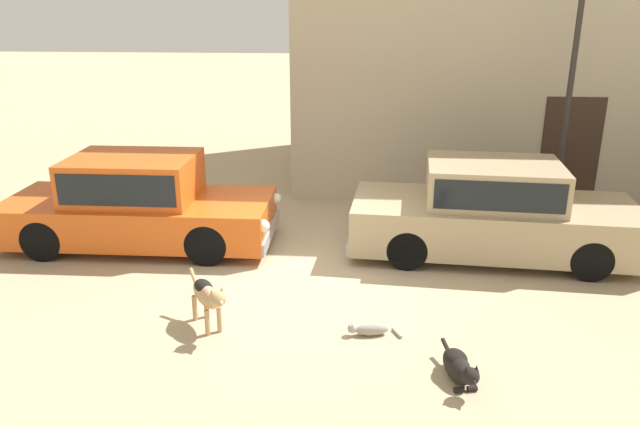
{
  "coord_description": "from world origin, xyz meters",
  "views": [
    {
      "loc": [
        0.94,
        -8.03,
        3.77
      ],
      "look_at": [
        0.31,
        0.2,
        0.9
      ],
      "focal_mm": 34.3,
      "sensor_mm": 36.0,
      "label": 1
    }
  ],
  "objects_px": {
    "parked_sedan_second": "(493,210)",
    "parked_sedan_nearest": "(138,202)",
    "stray_dog_spotted": "(207,295)",
    "street_lamp": "(573,70)",
    "stray_dog_tan": "(459,366)",
    "stray_cat": "(370,329)"
  },
  "relations": [
    {
      "from": "stray_dog_spotted",
      "to": "street_lamp",
      "type": "distance_m",
      "value": 7.22
    },
    {
      "from": "parked_sedan_nearest",
      "to": "parked_sedan_second",
      "type": "distance_m",
      "value": 5.63
    },
    {
      "from": "stray_dog_tan",
      "to": "street_lamp",
      "type": "bearing_deg",
      "value": 141.69
    },
    {
      "from": "parked_sedan_nearest",
      "to": "stray_dog_tan",
      "type": "bearing_deg",
      "value": -37.29
    },
    {
      "from": "parked_sedan_nearest",
      "to": "stray_dog_spotted",
      "type": "bearing_deg",
      "value": -56.21
    },
    {
      "from": "stray_dog_tan",
      "to": "parked_sedan_second",
      "type": "bearing_deg",
      "value": 151.26
    },
    {
      "from": "parked_sedan_second",
      "to": "parked_sedan_nearest",
      "type": "bearing_deg",
      "value": -175.86
    },
    {
      "from": "parked_sedan_nearest",
      "to": "stray_cat",
      "type": "height_order",
      "value": "parked_sedan_nearest"
    },
    {
      "from": "stray_cat",
      "to": "street_lamp",
      "type": "relative_size",
      "value": 0.15
    },
    {
      "from": "parked_sedan_second",
      "to": "stray_cat",
      "type": "relative_size",
      "value": 6.98
    },
    {
      "from": "stray_dog_spotted",
      "to": "stray_cat",
      "type": "distance_m",
      "value": 1.99
    },
    {
      "from": "parked_sedan_nearest",
      "to": "stray_dog_tan",
      "type": "xyz_separation_m",
      "value": [
        4.67,
        -3.5,
        -0.55
      ]
    },
    {
      "from": "parked_sedan_second",
      "to": "street_lamp",
      "type": "height_order",
      "value": "street_lamp"
    },
    {
      "from": "stray_dog_spotted",
      "to": "street_lamp",
      "type": "xyz_separation_m",
      "value": [
        5.31,
        4.35,
        2.24
      ]
    },
    {
      "from": "parked_sedan_nearest",
      "to": "parked_sedan_second",
      "type": "xyz_separation_m",
      "value": [
        5.63,
        -0.01,
        0.01
      ]
    },
    {
      "from": "parked_sedan_second",
      "to": "street_lamp",
      "type": "xyz_separation_m",
      "value": [
        1.47,
        1.74,
        1.95
      ]
    },
    {
      "from": "street_lamp",
      "to": "parked_sedan_second",
      "type": "bearing_deg",
      "value": -130.19
    },
    {
      "from": "stray_cat",
      "to": "stray_dog_tan",
      "type": "bearing_deg",
      "value": 128.01
    },
    {
      "from": "stray_dog_spotted",
      "to": "stray_dog_tan",
      "type": "bearing_deg",
      "value": 37.99
    },
    {
      "from": "parked_sedan_second",
      "to": "stray_dog_spotted",
      "type": "xyz_separation_m",
      "value": [
        -3.84,
        -2.61,
        -0.28
      ]
    },
    {
      "from": "stray_cat",
      "to": "stray_dog_spotted",
      "type": "bearing_deg",
      "value": -10.54
    },
    {
      "from": "parked_sedan_second",
      "to": "stray_dog_tan",
      "type": "xyz_separation_m",
      "value": [
        -0.96,
        -3.48,
        -0.56
      ]
    }
  ]
}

